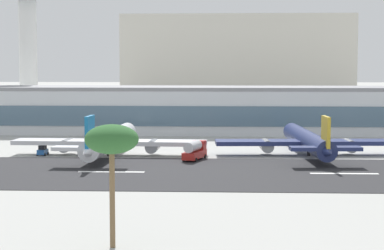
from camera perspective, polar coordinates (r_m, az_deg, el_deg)
name	(u,v)px	position (r m, az deg, el deg)	size (l,w,h in m)	color
ground_plane	(119,169)	(127.73, -6.07, -3.66)	(1400.00, 1400.00, 0.00)	#A8A8A3
runway_strip	(116,172)	(123.98, -6.34, -3.91)	(800.00, 37.52, 0.08)	#262628
runway_centreline_dash_4	(111,172)	(124.11, -6.72, -3.88)	(12.00, 1.20, 0.01)	white
runway_centreline_dash_5	(344,174)	(124.24, 12.53, -3.95)	(12.00, 1.20, 0.01)	white
terminal_building	(211,110)	(196.38, 1.62, 1.29)	(205.55, 22.82, 13.18)	silver
control_tower	(28,31)	(236.86, -13.49, 7.58)	(12.70, 12.70, 48.55)	silver
distant_hotel_block	(237,60)	(341.24, 3.76, 5.38)	(112.36, 30.04, 43.85)	beige
airliner_blue_tail_gate_0	(109,141)	(146.54, -6.93, -1.35)	(41.59, 46.71, 9.75)	silver
airliner_gold_tail_gate_1	(309,141)	(147.83, 9.66, -1.34)	(39.77, 46.14, 9.63)	navy
service_baggage_tug_1	(43,151)	(149.68, -12.30, -2.09)	(2.00, 3.27, 2.20)	#23569E
service_fuel_truck_2	(195,150)	(138.93, 0.22, -2.10)	(4.84, 8.89, 3.95)	#B2231E
palm_tree_1	(112,141)	(71.52, -6.69, -1.34)	(5.62, 5.62, 12.97)	brown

